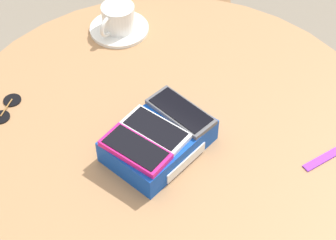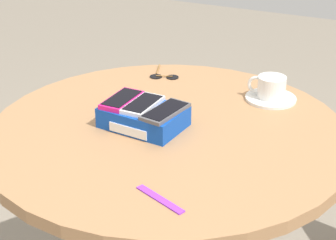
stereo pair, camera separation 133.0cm
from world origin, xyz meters
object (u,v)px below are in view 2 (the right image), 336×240
phone_white (143,104)px  lanyard_strap (160,199)px  sunglasses (163,76)px  phone_gray (165,111)px  round_table (168,175)px  phone_magenta (122,100)px  saucer (271,98)px  phone_box (144,117)px  coffee_cup (271,87)px

phone_white → lanyard_strap: phone_white is taller
lanyard_strap → sunglasses: sunglasses is taller
phone_gray → lanyard_strap: (0.12, -0.26, -0.05)m
round_table → phone_magenta: 0.23m
phone_magenta → sunglasses: (-0.04, 0.31, -0.05)m
saucer → sunglasses: bearing=175.9°
phone_magenta → sunglasses: size_ratio=1.17×
sunglasses → phone_gray: bearing=-62.5°
phone_box → lanyard_strap: (0.18, -0.27, -0.02)m
phone_gray → phone_box: bearing=175.2°
lanyard_strap → phone_white: bearing=124.3°
saucer → lanyard_strap: saucer is taller
sunglasses → lanyard_strap: bearing=-63.9°
phone_box → phone_gray: bearing=-4.8°
round_table → saucer: (0.18, 0.27, 0.14)m
coffee_cup → sunglasses: (-0.34, 0.02, -0.04)m
coffee_cup → sunglasses: size_ratio=0.97×
coffee_cup → round_table: bearing=-122.4°
phone_magenta → coffee_cup: size_ratio=1.21×
round_table → phone_white: (-0.06, -0.02, 0.19)m
phone_box → sunglasses: bearing=108.4°
phone_magenta → phone_gray: phone_magenta is taller
round_table → phone_magenta: size_ratio=7.00×
phone_gray → sunglasses: bearing=117.5°
saucer → lanyard_strap: (-0.05, -0.56, -0.00)m
round_table → lanyard_strap: bearing=-66.6°
saucer → round_table: bearing=-122.8°
phone_gray → coffee_cup: size_ratio=1.35×
phone_white → coffee_cup: 0.37m
saucer → sunglasses: size_ratio=1.27×
round_table → phone_box: bearing=-160.3°
phone_white → phone_gray: bearing=-8.0°
sunglasses → phone_magenta: bearing=-82.1°
phone_white → lanyard_strap: 0.33m
phone_gray → sunglasses: (-0.17, 0.32, -0.05)m
phone_box → coffee_cup: (0.23, 0.29, 0.01)m
round_table → sunglasses: sunglasses is taller
phone_box → lanyard_strap: size_ratio=1.62×
round_table → phone_magenta: phone_magenta is taller
phone_gray → sunglasses: size_ratio=1.31×
sunglasses → coffee_cup: bearing=-4.1°
phone_white → saucer: size_ratio=0.91×
phone_white → phone_box: bearing=-48.3°
round_table → phone_gray: size_ratio=6.24×
lanyard_strap → phone_gray: bearing=114.4°
lanyard_strap → sunglasses: size_ratio=1.16×
round_table → saucer: bearing=57.2°
phone_white → saucer: phone_white is taller
saucer → coffee_cup: size_ratio=1.31×
phone_magenta → coffee_cup: coffee_cup is taller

